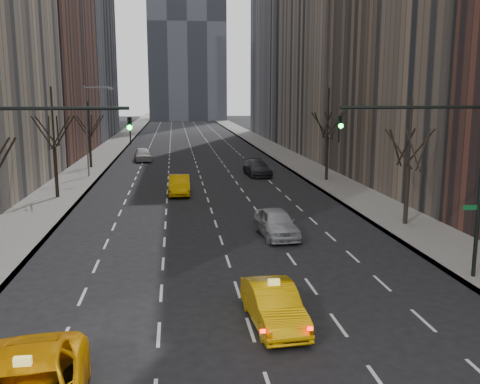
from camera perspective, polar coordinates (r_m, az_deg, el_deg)
name	(u,v)px	position (r m, az deg, el deg)	size (l,w,h in m)	color
sidewalk_left	(108,151)	(80.73, -13.91, 4.24)	(4.50, 320.00, 0.15)	slate
sidewalk_right	(273,149)	(81.50, 3.50, 4.58)	(4.50, 320.00, 0.15)	slate
tree_lw_c	(55,149)	(44.93, -19.17, 4.38)	(3.36, 3.50, 8.74)	black
tree_lw_d	(90,137)	(62.62, -15.75, 5.67)	(3.36, 3.50, 7.36)	black
tree_rw_b	(408,168)	(35.20, 17.50, 2.44)	(3.36, 3.50, 7.82)	black
tree_rw_c	(327,139)	(51.98, 9.32, 5.56)	(3.36, 3.50, 8.74)	black
traffic_mast_left	(7,167)	(22.86, -23.63, 2.47)	(6.69, 0.39, 8.00)	black
traffic_mast_right	(446,160)	(24.81, 21.12, 3.20)	(6.69, 0.39, 8.00)	black
streetlight_far	(90,122)	(55.41, -15.73, 7.24)	(2.83, 0.22, 9.00)	slate
taxi_sedan	(274,305)	(19.87, 3.60, -11.92)	(1.60, 4.59, 1.51)	#E2A204
silver_sedan_ahead	(276,223)	(31.60, 3.90, -3.30)	(1.96, 4.86, 1.66)	#A2A4AA
far_taxi	(179,185)	(45.07, -6.48, 0.76)	(1.71, 4.89, 1.61)	#E9A804
far_suv_grey	(257,168)	(55.28, 1.85, 2.59)	(2.23, 5.49, 1.59)	#29292D
far_car_white	(143,154)	(68.37, -10.34, 3.97)	(1.99, 4.95, 1.69)	silver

